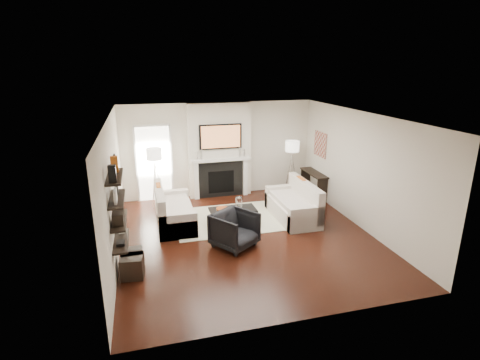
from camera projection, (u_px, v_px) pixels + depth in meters
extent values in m
plane|color=black|center=(247.00, 236.00, 8.45)|extent=(6.00, 6.00, 0.00)
plane|color=white|center=(248.00, 116.00, 7.64)|extent=(6.00, 6.00, 0.00)
plane|color=silver|center=(219.00, 150.00, 10.81)|extent=(5.50, 0.00, 5.50)
plane|color=silver|center=(305.00, 240.00, 5.28)|extent=(5.50, 0.00, 5.50)
plane|color=silver|center=(113.00, 190.00, 7.37)|extent=(0.00, 6.00, 6.00)
plane|color=silver|center=(360.00, 170.00, 8.71)|extent=(0.00, 6.00, 6.00)
cube|color=silver|center=(220.00, 150.00, 10.70)|extent=(1.80, 0.25, 2.70)
cube|color=black|center=(221.00, 179.00, 10.82)|extent=(1.30, 0.02, 1.04)
cube|color=black|center=(221.00, 182.00, 10.84)|extent=(0.75, 0.02, 0.65)
cube|color=white|center=(196.00, 181.00, 10.61)|extent=(0.12, 0.08, 1.10)
cube|color=white|center=(245.00, 177.00, 10.96)|extent=(0.12, 0.08, 1.10)
cube|color=white|center=(221.00, 160.00, 10.59)|extent=(1.70, 0.18, 0.07)
cube|color=black|center=(221.00, 137.00, 10.42)|extent=(1.20, 0.06, 0.70)
cube|color=#BF723F|center=(221.00, 137.00, 10.39)|extent=(1.10, 0.00, 0.62)
cylinder|color=silver|center=(202.00, 154.00, 10.41)|extent=(0.04, 0.04, 0.30)
cylinder|color=silver|center=(197.00, 156.00, 10.39)|extent=(0.04, 0.04, 0.24)
cylinder|color=silver|center=(240.00, 152.00, 10.68)|extent=(0.04, 0.04, 0.30)
cylinder|color=silver|center=(244.00, 153.00, 10.72)|extent=(0.04, 0.04, 0.24)
cube|color=white|center=(154.00, 164.00, 10.43)|extent=(0.90, 0.02, 2.10)
cube|color=white|center=(136.00, 165.00, 10.29)|extent=(0.06, 0.06, 2.16)
cube|color=white|center=(172.00, 163.00, 10.53)|extent=(0.06, 0.06, 2.16)
cube|color=white|center=(151.00, 125.00, 10.09)|extent=(1.02, 0.06, 0.06)
cube|color=beige|center=(228.00, 219.00, 9.35)|extent=(2.60, 2.00, 0.01)
cube|color=beige|center=(175.00, 216.00, 9.02)|extent=(0.85, 1.80, 0.42)
cube|color=beige|center=(160.00, 205.00, 8.84)|extent=(0.18, 1.80, 0.80)
cube|color=beige|center=(178.00, 226.00, 8.24)|extent=(0.85, 0.18, 0.60)
cube|color=beige|center=(172.00, 201.00, 9.74)|extent=(0.85, 0.18, 0.60)
cube|color=beige|center=(177.00, 206.00, 8.95)|extent=(0.63, 1.44, 0.10)
cube|color=#BC5817|center=(159.00, 193.00, 9.06)|extent=(0.10, 0.42, 0.42)
cube|color=black|center=(160.00, 202.00, 8.51)|extent=(0.10, 0.40, 0.40)
cube|color=beige|center=(292.00, 210.00, 9.39)|extent=(0.85, 1.80, 0.42)
cube|color=beige|center=(305.00, 197.00, 9.37)|extent=(0.18, 1.80, 0.80)
cube|color=beige|center=(306.00, 219.00, 8.61)|extent=(0.85, 0.18, 0.60)
cube|color=beige|center=(281.00, 196.00, 10.11)|extent=(0.85, 0.18, 0.60)
cube|color=beige|center=(291.00, 201.00, 9.30)|extent=(0.63, 1.44, 0.10)
cube|color=#BC5817|center=(301.00, 186.00, 9.59)|extent=(0.10, 0.42, 0.42)
cube|color=black|center=(311.00, 194.00, 9.04)|extent=(0.10, 0.40, 0.40)
cube|color=black|center=(233.00, 210.00, 8.90)|extent=(1.10, 0.55, 0.04)
cylinder|color=silver|center=(214.00, 224.00, 8.64)|extent=(0.02, 0.02, 0.38)
cylinder|color=silver|center=(255.00, 219.00, 8.88)|extent=(0.02, 0.02, 0.38)
cylinder|color=silver|center=(211.00, 217.00, 9.04)|extent=(0.02, 0.02, 0.38)
cylinder|color=silver|center=(250.00, 213.00, 9.29)|extent=(0.02, 0.02, 0.38)
cylinder|color=white|center=(239.00, 203.00, 8.89)|extent=(0.16, 0.16, 0.28)
cylinder|color=white|center=(239.00, 205.00, 8.91)|extent=(0.09, 0.09, 0.13)
cylinder|color=#AF4E1D|center=(222.00, 209.00, 8.83)|extent=(0.29, 0.29, 0.05)
imported|color=black|center=(235.00, 228.00, 7.87)|extent=(1.10, 1.08, 0.83)
cylinder|color=silver|center=(156.00, 185.00, 10.11)|extent=(0.02, 0.02, 1.20)
cylinder|color=white|center=(154.00, 154.00, 9.86)|extent=(0.40, 0.40, 0.30)
cylinder|color=silver|center=(160.00, 184.00, 10.14)|extent=(0.25, 0.02, 1.23)
cylinder|color=silver|center=(154.00, 184.00, 10.18)|extent=(0.14, 0.22, 1.23)
cylinder|color=silver|center=(154.00, 186.00, 10.01)|extent=(0.14, 0.22, 1.23)
cylinder|color=silver|center=(291.00, 174.00, 11.02)|extent=(0.02, 0.02, 1.20)
cylinder|color=white|center=(292.00, 146.00, 10.77)|extent=(0.40, 0.40, 0.30)
cylinder|color=silver|center=(295.00, 174.00, 11.05)|extent=(0.25, 0.02, 1.23)
cylinder|color=silver|center=(288.00, 174.00, 11.10)|extent=(0.14, 0.22, 1.23)
cylinder|color=silver|center=(291.00, 176.00, 10.92)|extent=(0.14, 0.22, 1.23)
cube|color=black|center=(314.00, 173.00, 10.71)|extent=(0.35, 1.20, 0.04)
cube|color=black|center=(322.00, 191.00, 10.31)|extent=(0.30, 0.04, 0.71)
cube|color=black|center=(305.00, 180.00, 11.33)|extent=(0.30, 0.04, 0.71)
cube|color=#9C604E|center=(320.00, 144.00, 10.54)|extent=(0.03, 0.70, 0.70)
cube|color=black|center=(121.00, 241.00, 6.67)|extent=(0.25, 1.00, 0.03)
cube|color=black|center=(119.00, 220.00, 6.56)|extent=(0.25, 1.00, 0.04)
cube|color=black|center=(117.00, 199.00, 6.44)|extent=(0.25, 1.00, 0.04)
cube|color=black|center=(115.00, 177.00, 6.32)|extent=(0.25, 1.00, 0.04)
cube|color=black|center=(112.00, 174.00, 5.94)|extent=(0.12, 0.10, 0.28)
cube|color=#BC5817|center=(114.00, 164.00, 6.50)|extent=(0.12, 0.10, 0.28)
cube|color=white|center=(115.00, 196.00, 6.21)|extent=(0.04, 0.30, 0.22)
cube|color=black|center=(117.00, 188.00, 6.67)|extent=(0.04, 0.22, 0.18)
cube|color=black|center=(118.00, 218.00, 6.34)|extent=(0.18, 0.25, 0.20)
cube|color=black|center=(119.00, 211.00, 6.76)|extent=(0.15, 0.12, 0.12)
cube|color=black|center=(121.00, 243.00, 6.51)|extent=(0.14, 0.20, 0.05)
cube|color=white|center=(121.00, 228.00, 6.93)|extent=(0.10, 0.10, 0.18)
cylinder|color=black|center=(115.00, 161.00, 8.10)|extent=(0.04, 0.34, 0.34)
cylinder|color=white|center=(116.00, 161.00, 8.11)|extent=(0.01, 0.29, 0.29)
cube|color=black|center=(132.00, 260.00, 7.01)|extent=(0.41, 0.41, 0.40)
cube|color=black|center=(132.00, 266.00, 6.80)|extent=(0.44, 0.44, 0.40)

